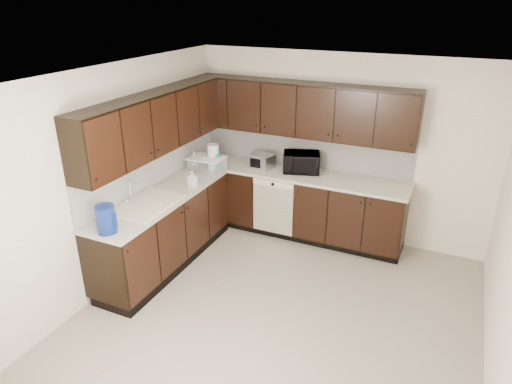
# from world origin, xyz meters

# --- Properties ---
(floor) EXTENTS (4.00, 4.00, 0.00)m
(floor) POSITION_xyz_m (0.00, 0.00, 0.00)
(floor) COLOR gray
(floor) RESTS_ON ground
(ceiling) EXTENTS (4.00, 4.00, 0.00)m
(ceiling) POSITION_xyz_m (0.00, 0.00, 2.50)
(ceiling) COLOR white
(ceiling) RESTS_ON wall_back
(wall_back) EXTENTS (4.00, 0.02, 2.50)m
(wall_back) POSITION_xyz_m (0.00, 2.00, 1.25)
(wall_back) COLOR beige
(wall_back) RESTS_ON floor
(wall_left) EXTENTS (0.02, 4.00, 2.50)m
(wall_left) POSITION_xyz_m (-2.00, 0.00, 1.25)
(wall_left) COLOR beige
(wall_left) RESTS_ON floor
(wall_front) EXTENTS (4.00, 0.02, 2.50)m
(wall_front) POSITION_xyz_m (0.00, -2.00, 1.25)
(wall_front) COLOR beige
(wall_front) RESTS_ON floor
(lower_cabinets) EXTENTS (3.00, 2.80, 0.90)m
(lower_cabinets) POSITION_xyz_m (-1.01, 1.11, 0.41)
(lower_cabinets) COLOR black
(lower_cabinets) RESTS_ON floor
(countertop) EXTENTS (3.03, 2.83, 0.04)m
(countertop) POSITION_xyz_m (-1.01, 1.11, 0.92)
(countertop) COLOR #B6AF9E
(countertop) RESTS_ON lower_cabinets
(backsplash) EXTENTS (3.00, 2.80, 0.48)m
(backsplash) POSITION_xyz_m (-1.22, 1.32, 1.18)
(backsplash) COLOR silver
(backsplash) RESTS_ON countertop
(upper_cabinets) EXTENTS (3.00, 2.80, 0.70)m
(upper_cabinets) POSITION_xyz_m (-1.10, 1.20, 1.77)
(upper_cabinets) COLOR black
(upper_cabinets) RESTS_ON wall_back
(dishwasher) EXTENTS (0.58, 0.04, 0.78)m
(dishwasher) POSITION_xyz_m (-0.70, 1.41, 0.55)
(dishwasher) COLOR beige
(dishwasher) RESTS_ON lower_cabinets
(sink) EXTENTS (0.54, 0.82, 0.42)m
(sink) POSITION_xyz_m (-1.68, -0.01, 0.88)
(sink) COLOR beige
(sink) RESTS_ON countertop
(microwave) EXTENTS (0.56, 0.47, 0.27)m
(microwave) POSITION_xyz_m (-0.43, 1.74, 1.07)
(microwave) COLOR black
(microwave) RESTS_ON countertop
(soap_bottle_a) EXTENTS (0.11, 0.11, 0.20)m
(soap_bottle_a) POSITION_xyz_m (-1.50, 0.69, 1.04)
(soap_bottle_a) COLOR gray
(soap_bottle_a) RESTS_ON countertop
(soap_bottle_b) EXTENTS (0.09, 0.09, 0.24)m
(soap_bottle_b) POSITION_xyz_m (-1.84, 1.30, 1.06)
(soap_bottle_b) COLOR gray
(soap_bottle_b) RESTS_ON countertop
(toaster_oven) EXTENTS (0.36, 0.30, 0.19)m
(toaster_oven) POSITION_xyz_m (-0.98, 1.66, 1.04)
(toaster_oven) COLOR #B8B8BA
(toaster_oven) RESTS_ON countertop
(storage_bin) EXTENTS (0.52, 0.44, 0.17)m
(storage_bin) POSITION_xyz_m (-1.63, 1.26, 1.03)
(storage_bin) COLOR white
(storage_bin) RESTS_ON countertop
(blue_pitcher) EXTENTS (0.21, 0.21, 0.29)m
(blue_pitcher) POSITION_xyz_m (-1.64, -0.70, 1.09)
(blue_pitcher) COLOR navy
(blue_pitcher) RESTS_ON countertop
(teal_tumbler) EXTENTS (0.10, 0.10, 0.22)m
(teal_tumbler) POSITION_xyz_m (-1.51, 1.35, 1.05)
(teal_tumbler) COLOR #0B787E
(teal_tumbler) RESTS_ON countertop
(paper_towel_roll) EXTENTS (0.17, 0.17, 0.34)m
(paper_towel_roll) POSITION_xyz_m (-1.57, 1.35, 1.11)
(paper_towel_roll) COLOR silver
(paper_towel_roll) RESTS_ON countertop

